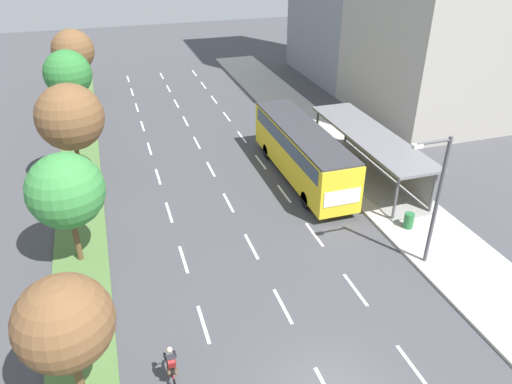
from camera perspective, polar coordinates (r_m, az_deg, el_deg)
name	(u,v)px	position (r m, az deg, el deg)	size (l,w,h in m)	color
median_strip	(80,176)	(33.29, -20.02, 1.81)	(2.60, 52.00, 0.12)	#4C7038
sidewalk_right	(327,142)	(36.49, 8.43, 5.84)	(4.50, 52.00, 0.15)	#ADAAA3
lane_divider_left	(158,177)	(31.95, -11.48, 1.80)	(0.14, 47.93, 0.01)	white
lane_divider_center	(211,169)	(32.40, -5.36, 2.71)	(0.14, 47.93, 0.01)	white
lane_divider_right	(261,162)	(33.22, 0.54, 3.56)	(0.14, 47.93, 0.01)	white
bus_shelter	(372,150)	(31.37, 13.54, 4.81)	(2.90, 11.23, 2.86)	gray
bus	(302,148)	(30.41, 5.45, 5.14)	(2.54, 11.29, 3.37)	yellow
cyclist	(172,368)	(18.38, -9.88, -19.81)	(0.46, 1.82, 1.71)	black
median_tree_nearest	(64,323)	(16.39, -21.67, -14.17)	(3.08, 3.08, 5.28)	brown
median_tree_second	(66,191)	(23.35, -21.53, 0.12)	(3.50, 3.50, 5.56)	brown
median_tree_third	(70,117)	(30.97, -21.10, 8.23)	(4.00, 4.00, 6.21)	brown
median_tree_fourth	(68,74)	(39.00, -21.33, 12.84)	(3.46, 3.46, 6.25)	brown
median_tree_fifth	(73,51)	(47.29, -20.79, 15.34)	(3.68, 3.68, 6.11)	brown
streetlight	(435,194)	(22.96, 20.40, -0.25)	(1.91, 0.24, 6.50)	#4C4C51
trash_bin	(409,221)	(27.02, 17.57, -3.23)	(0.52, 0.52, 0.85)	#286B38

